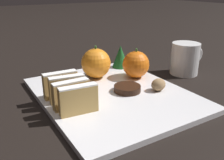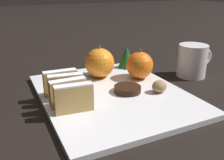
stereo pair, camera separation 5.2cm
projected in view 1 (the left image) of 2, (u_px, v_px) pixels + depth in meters
The scene contains 12 objects.
ground_plane at pixel (112, 96), 0.60m from camera, with size 6.00×6.00×0.00m, color black.
serving_platter at pixel (112, 94), 0.59m from camera, with size 0.32×0.39×0.01m.
stollen_slice_front at pixel (78, 100), 0.48m from camera, with size 0.08×0.03×0.06m.
stollen_slice_second at pixel (71, 94), 0.51m from camera, with size 0.08×0.02×0.06m.
stollen_slice_third at pixel (67, 89), 0.53m from camera, with size 0.08×0.03×0.06m.
stollen_slice_fourth at pixel (61, 85), 0.56m from camera, with size 0.08×0.02×0.06m.
orange_near at pixel (96, 63), 0.67m from camera, with size 0.08×0.08×0.09m.
orange_far at pixel (136, 64), 0.67m from camera, with size 0.07×0.07×0.08m.
walnut at pixel (158, 85), 0.59m from camera, with size 0.04×0.03×0.03m.
chocolate_cookie at pixel (127, 88), 0.59m from camera, with size 0.06×0.06×0.01m.
evergreen_sprig at pixel (120, 56), 0.76m from camera, with size 0.05×0.05×0.07m.
coffee_mug at pixel (185, 59), 0.73m from camera, with size 0.11×0.08×0.09m.
Camera 1 is at (-0.28, -0.46, 0.25)m, focal length 40.00 mm.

